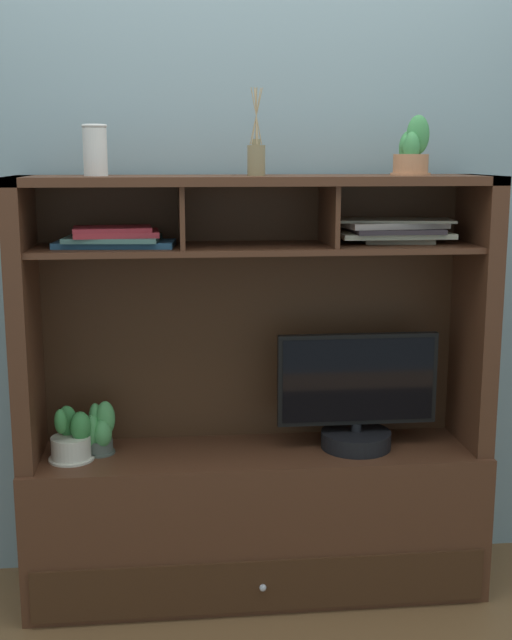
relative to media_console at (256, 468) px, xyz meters
name	(u,v)px	position (x,y,z in m)	size (l,w,h in m)	color
floor_plane	(256,587)	(0.00, -0.01, -0.46)	(6.00, 6.00, 0.02)	brown
back_wall	(249,196)	(0.00, 0.22, 0.95)	(6.00, 0.02, 2.80)	#80999F
media_console	(256,468)	(0.00, 0.00, 0.00)	(1.61, 0.44, 1.48)	#4F2C1B
tv_monitor	(357,402)	(0.36, -0.03, 0.24)	(0.56, 0.25, 0.41)	black
potted_orchid	(100,430)	(-0.54, 0.00, 0.16)	(0.11, 0.12, 0.19)	#4D564B
potted_fern	(72,440)	(-0.63, -0.04, 0.15)	(0.15, 0.15, 0.19)	beige
magazine_stack_left	(115,238)	(-0.47, -0.01, 0.83)	(0.40, 0.23, 0.07)	#2A5577
magazine_stack_centre	(395,230)	(0.49, 0.02, 0.84)	(0.42, 0.23, 0.08)	gray
diffuser_bottle	(256,159)	(0.00, -0.02, 1.09)	(0.06, 0.06, 0.28)	olive
potted_succulent	(412,153)	(0.52, -0.01, 1.10)	(0.14, 0.14, 0.20)	#BC7C52
ceramic_vase	(95,150)	(-0.52, -0.01, 1.11)	(0.08, 0.08, 0.16)	silver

